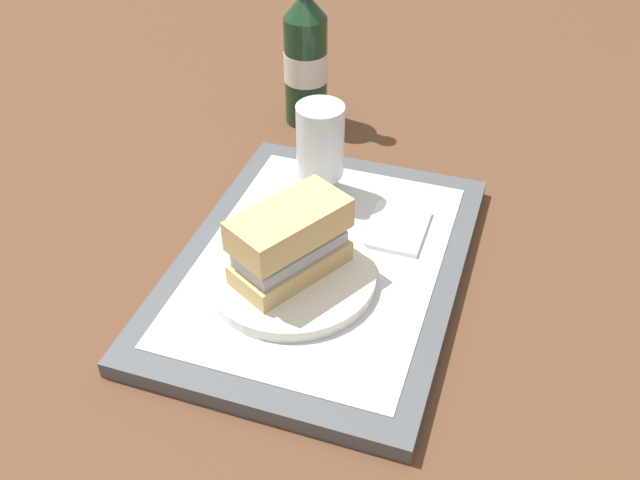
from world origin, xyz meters
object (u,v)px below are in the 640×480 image
at_px(beer_glass, 320,147).
at_px(beer_bottle, 306,57).
at_px(sandwich, 292,240).
at_px(plate, 291,276).

height_order(beer_glass, beer_bottle, beer_bottle).
bearing_deg(beer_bottle, sandwich, -162.74).
bearing_deg(plate, beer_glass, 7.77).
distance_m(sandwich, beer_bottle, 0.39).
relative_size(plate, beer_glass, 1.52).
distance_m(sandwich, beer_glass, 0.17).
xyz_separation_m(plate, beer_bottle, (0.38, 0.11, 0.08)).
height_order(plate, beer_bottle, beer_bottle).
relative_size(sandwich, beer_bottle, 0.54).
height_order(plate, beer_glass, beer_glass).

